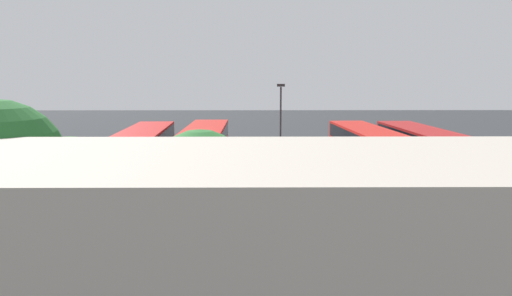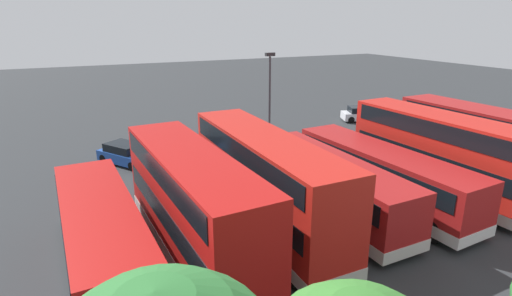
# 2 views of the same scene
# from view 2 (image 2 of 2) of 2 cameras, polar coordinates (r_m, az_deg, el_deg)

# --- Properties ---
(ground_plane) EXTENTS (140.00, 140.00, 0.00)m
(ground_plane) POSITION_cam_2_polar(r_m,az_deg,el_deg) (29.39, -0.99, -1.29)
(ground_plane) COLOR #2D3033
(bus_double_decker_near_end) EXTENTS (2.99, 11.42, 4.55)m
(bus_double_decker_near_end) POSITION_cam_2_polar(r_m,az_deg,el_deg) (27.45, 29.89, 0.28)
(bus_double_decker_near_end) COLOR #A51919
(bus_double_decker_near_end) RESTS_ON ground
(bus_double_decker_second) EXTENTS (3.18, 10.99, 4.55)m
(bus_double_decker_second) POSITION_cam_2_polar(r_m,az_deg,el_deg) (24.99, 24.31, -0.45)
(bus_double_decker_second) COLOR red
(bus_double_decker_second) RESTS_ON ground
(bus_single_deck_third) EXTENTS (3.28, 11.57, 2.95)m
(bus_single_deck_third) POSITION_cam_2_polar(r_m,az_deg,el_deg) (22.86, 17.26, -3.45)
(bus_single_deck_third) COLOR #A51919
(bus_single_deck_third) RESTS_ON ground
(bus_single_deck_fourth) EXTENTS (2.83, 10.63, 2.95)m
(bus_single_deck_fourth) POSITION_cam_2_polar(r_m,az_deg,el_deg) (20.84, 10.36, -5.00)
(bus_single_deck_fourth) COLOR #A51919
(bus_single_deck_fourth) RESTS_ON ground
(bus_double_decker_fifth) EXTENTS (2.65, 11.80, 4.55)m
(bus_double_decker_fifth) POSITION_cam_2_polar(r_m,az_deg,el_deg) (18.87, 1.21, -4.43)
(bus_double_decker_fifth) COLOR red
(bus_double_decker_fifth) RESTS_ON ground
(bus_double_decker_sixth) EXTENTS (3.13, 11.03, 4.55)m
(bus_double_decker_sixth) POSITION_cam_2_polar(r_m,az_deg,el_deg) (16.76, -8.95, -7.63)
(bus_double_decker_sixth) COLOR #B71411
(bus_double_decker_sixth) RESTS_ON ground
(bus_single_deck_seventh) EXTENTS (2.99, 10.54, 2.95)m
(bus_single_deck_seventh) POSITION_cam_2_polar(r_m,az_deg,el_deg) (16.98, -20.97, -11.46)
(bus_single_deck_seventh) COLOR #B71411
(bus_single_deck_seventh) RESTS_ON ground
(car_hatchback_silver) EXTENTS (3.72, 4.40, 1.43)m
(car_hatchback_silver) POSITION_cam_2_polar(r_m,az_deg,el_deg) (29.27, -17.88, -0.81)
(car_hatchback_silver) COLOR #1E479E
(car_hatchback_silver) RESTS_ON ground
(car_small_green) EXTENTS (4.49, 3.18, 1.43)m
(car_small_green) POSITION_cam_2_polar(r_m,az_deg,el_deg) (41.15, 14.86, 4.67)
(car_small_green) COLOR silver
(car_small_green) RESTS_ON ground
(lamp_post_tall) EXTENTS (0.70, 0.30, 7.29)m
(lamp_post_tall) POSITION_cam_2_polar(r_m,az_deg,el_deg) (30.06, 1.94, 7.63)
(lamp_post_tall) COLOR #38383D
(lamp_post_tall) RESTS_ON ground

